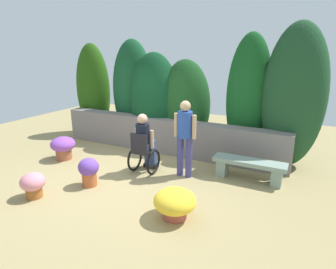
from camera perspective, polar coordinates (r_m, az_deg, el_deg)
The scene contains 10 objects.
ground_plane at distance 6.23m, azimuth -8.07°, elevation -8.35°, with size 13.63×13.63×0.00m, color #9F8D5D.
stone_retaining_wall at distance 7.46m, azimuth -0.58°, elevation -0.26°, with size 6.22×0.40×0.90m, color slate.
hedge_backdrop at distance 7.68m, azimuth 2.57°, elevation 7.62°, with size 7.13×1.22×3.22m.
stone_bench at distance 6.15m, azimuth 15.97°, elevation -6.27°, with size 1.48×0.39×0.44m.
person_in_wheelchair at distance 6.21m, azimuth -4.77°, elevation -2.14°, with size 0.53×0.66×1.33m.
person_standing_companion at distance 5.89m, azimuth 3.42°, elevation 0.13°, with size 0.49×0.30×1.64m.
flower_pot_purple_near at distance 5.87m, azimuth -15.64°, elevation -6.95°, with size 0.41×0.41×0.58m.
flower_pot_terracotta_by_wall at distance 7.48m, azimuth -20.34°, elevation -2.26°, with size 0.60×0.60×0.57m.
flower_pot_red_accent at distance 4.66m, azimuth 1.38°, elevation -13.53°, with size 0.69×0.69×0.49m.
flower_pot_small_foreground at distance 5.80m, azimuth -25.51°, elevation -8.97°, with size 0.44×0.44×0.48m.
Camera 1 is at (3.31, -4.60, 2.60)m, focal length 30.31 mm.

